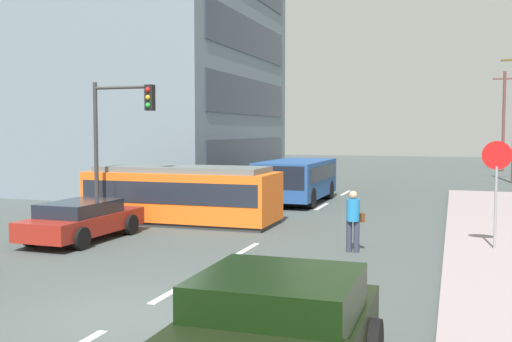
{
  "coord_description": "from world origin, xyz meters",
  "views": [
    {
      "loc": [
        5.4,
        -9.05,
        3.29
      ],
      "look_at": [
        -0.62,
        8.98,
        2.0
      ],
      "focal_mm": 41.68,
      "sensor_mm": 36.0,
      "label": 1
    }
  ],
  "objects_px": {
    "pedestrian_crossing": "(353,218)",
    "utility_pole_distant": "(504,119)",
    "streetcar_tram": "(182,194)",
    "city_bus": "(296,179)",
    "parked_sedan_mid": "(82,220)",
    "traffic_light_mast": "(118,127)",
    "stop_sign": "(497,172)",
    "parked_sedan_far": "(189,193)"
  },
  "relations": [
    {
      "from": "parked_sedan_mid",
      "to": "traffic_light_mast",
      "type": "relative_size",
      "value": 0.88
    },
    {
      "from": "pedestrian_crossing",
      "to": "traffic_light_mast",
      "type": "xyz_separation_m",
      "value": [
        -8.06,
        1.36,
        2.47
      ]
    },
    {
      "from": "stop_sign",
      "to": "utility_pole_distant",
      "type": "relative_size",
      "value": 0.36
    },
    {
      "from": "streetcar_tram",
      "to": "utility_pole_distant",
      "type": "height_order",
      "value": "utility_pole_distant"
    },
    {
      "from": "city_bus",
      "to": "stop_sign",
      "type": "height_order",
      "value": "stop_sign"
    },
    {
      "from": "city_bus",
      "to": "utility_pole_distant",
      "type": "distance_m",
      "value": 27.93
    },
    {
      "from": "streetcar_tram",
      "to": "city_bus",
      "type": "height_order",
      "value": "streetcar_tram"
    },
    {
      "from": "pedestrian_crossing",
      "to": "traffic_light_mast",
      "type": "distance_m",
      "value": 8.54
    },
    {
      "from": "parked_sedan_mid",
      "to": "stop_sign",
      "type": "bearing_deg",
      "value": 9.01
    },
    {
      "from": "parked_sedan_mid",
      "to": "city_bus",
      "type": "bearing_deg",
      "value": 71.6
    },
    {
      "from": "streetcar_tram",
      "to": "stop_sign",
      "type": "xyz_separation_m",
      "value": [
        10.26,
        -2.22,
        1.15
      ]
    },
    {
      "from": "city_bus",
      "to": "stop_sign",
      "type": "distance_m",
      "value": 12.28
    },
    {
      "from": "streetcar_tram",
      "to": "pedestrian_crossing",
      "type": "distance_m",
      "value": 7.36
    },
    {
      "from": "streetcar_tram",
      "to": "stop_sign",
      "type": "distance_m",
      "value": 10.56
    },
    {
      "from": "streetcar_tram",
      "to": "pedestrian_crossing",
      "type": "bearing_deg",
      "value": -25.87
    },
    {
      "from": "utility_pole_distant",
      "to": "pedestrian_crossing",
      "type": "bearing_deg",
      "value": -99.92
    },
    {
      "from": "pedestrian_crossing",
      "to": "parked_sedan_mid",
      "type": "distance_m",
      "value": 8.04
    },
    {
      "from": "parked_sedan_far",
      "to": "traffic_light_mast",
      "type": "bearing_deg",
      "value": -88.52
    },
    {
      "from": "city_bus",
      "to": "parked_sedan_far",
      "type": "bearing_deg",
      "value": -141.33
    },
    {
      "from": "utility_pole_distant",
      "to": "city_bus",
      "type": "bearing_deg",
      "value": -112.39
    },
    {
      "from": "pedestrian_crossing",
      "to": "traffic_light_mast",
      "type": "bearing_deg",
      "value": 170.39
    },
    {
      "from": "parked_sedan_mid",
      "to": "traffic_light_mast",
      "type": "distance_m",
      "value": 3.56
    },
    {
      "from": "parked_sedan_mid",
      "to": "stop_sign",
      "type": "xyz_separation_m",
      "value": [
        11.62,
        1.84,
        1.57
      ]
    },
    {
      "from": "parked_sedan_mid",
      "to": "parked_sedan_far",
      "type": "xyz_separation_m",
      "value": [
        -0.22,
        8.02,
        0.0
      ]
    },
    {
      "from": "parked_sedan_mid",
      "to": "utility_pole_distant",
      "type": "relative_size",
      "value": 0.53
    },
    {
      "from": "stop_sign",
      "to": "pedestrian_crossing",
      "type": "bearing_deg",
      "value": -164.65
    },
    {
      "from": "city_bus",
      "to": "parked_sedan_mid",
      "type": "height_order",
      "value": "city_bus"
    },
    {
      "from": "city_bus",
      "to": "parked_sedan_mid",
      "type": "bearing_deg",
      "value": -108.4
    },
    {
      "from": "streetcar_tram",
      "to": "stop_sign",
      "type": "relative_size",
      "value": 2.36
    },
    {
      "from": "pedestrian_crossing",
      "to": "parked_sedan_far",
      "type": "distance_m",
      "value": 10.91
    },
    {
      "from": "streetcar_tram",
      "to": "parked_sedan_mid",
      "type": "distance_m",
      "value": 4.3
    },
    {
      "from": "parked_sedan_mid",
      "to": "parked_sedan_far",
      "type": "bearing_deg",
      "value": 91.57
    },
    {
      "from": "pedestrian_crossing",
      "to": "utility_pole_distant",
      "type": "height_order",
      "value": "utility_pole_distant"
    },
    {
      "from": "traffic_light_mast",
      "to": "utility_pole_distant",
      "type": "height_order",
      "value": "utility_pole_distant"
    },
    {
      "from": "city_bus",
      "to": "parked_sedan_mid",
      "type": "distance_m",
      "value": 11.78
    },
    {
      "from": "parked_sedan_far",
      "to": "parked_sedan_mid",
      "type": "bearing_deg",
      "value": -88.43
    },
    {
      "from": "city_bus",
      "to": "pedestrian_crossing",
      "type": "bearing_deg",
      "value": -67.5
    },
    {
      "from": "stop_sign",
      "to": "parked_sedan_mid",
      "type": "bearing_deg",
      "value": -170.99
    },
    {
      "from": "streetcar_tram",
      "to": "traffic_light_mast",
      "type": "relative_size",
      "value": 1.38
    },
    {
      "from": "parked_sedan_mid",
      "to": "utility_pole_distant",
      "type": "xyz_separation_m",
      "value": [
        14.29,
        36.84,
        3.59
      ]
    },
    {
      "from": "pedestrian_crossing",
      "to": "city_bus",
      "type": "bearing_deg",
      "value": 112.5
    },
    {
      "from": "pedestrian_crossing",
      "to": "parked_sedan_far",
      "type": "height_order",
      "value": "pedestrian_crossing"
    }
  ]
}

